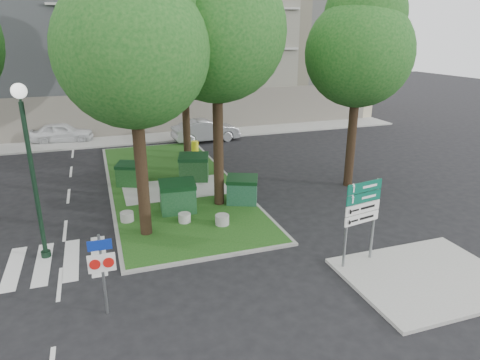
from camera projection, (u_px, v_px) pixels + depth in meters
name	position (u px, v px, depth m)	size (l,w,h in m)	color
ground	(200.00, 260.00, 14.69)	(120.00, 120.00, 0.00)	black
median_island	(172.00, 184.00, 21.97)	(6.00, 16.00, 0.12)	#194714
median_kerb	(172.00, 184.00, 21.98)	(6.30, 16.30, 0.10)	gray
sidewalk_corner	(427.00, 277.00, 13.54)	(5.00, 4.00, 0.12)	#999993
building_sidewalk	(139.00, 139.00, 31.21)	(42.00, 3.00, 0.12)	#999993
zebra_crossing	(85.00, 257.00, 14.88)	(5.00, 3.00, 0.01)	silver
apartment_building	(121.00, 25.00, 35.32)	(41.00, 12.00, 16.00)	#BAB18C
tree_median_near_left	(134.00, 35.00, 14.16)	(5.20, 5.20, 10.53)	black
tree_median_near_right	(218.00, 17.00, 16.80)	(5.60, 5.60, 11.46)	black
tree_median_mid	(131.00, 42.00, 20.23)	(4.80, 4.80, 9.99)	black
tree_median_far	(183.00, 15.00, 23.46)	(5.80, 5.80, 11.93)	black
tree_street_right	(361.00, 42.00, 19.73)	(5.00, 5.00, 10.06)	black
dumpster_a	(130.00, 174.00, 21.40)	(1.55, 1.36, 1.20)	#0F3A11
dumpster_b	(178.00, 197.00, 18.18)	(1.58, 1.16, 1.40)	#123E1C
dumpster_c	(194.00, 168.00, 22.13)	(1.76, 1.46, 1.41)	black
dumpster_d	(242.00, 190.00, 19.16)	(1.63, 1.42, 1.27)	#144329
bollard_left	(127.00, 217.00, 17.41)	(0.53, 0.53, 0.38)	gray
bollard_right	(222.00, 220.00, 17.10)	(0.56, 0.56, 0.40)	#969591
bollard_mid	(185.00, 218.00, 17.33)	(0.50, 0.50, 0.36)	#A5A6A1
litter_bin	(195.00, 147.00, 27.16)	(0.45, 0.45, 0.78)	yellow
street_lamp	(29.00, 153.00, 13.70)	(0.47, 0.47, 5.96)	black
traffic_sign_pole	(102.00, 264.00, 11.43)	(0.72, 0.08, 2.41)	slate
directional_sign	(362.00, 210.00, 13.75)	(1.41, 0.31, 2.85)	slate
car_white	(62.00, 132.00, 30.28)	(1.68, 4.18, 1.43)	white
car_silver	(206.00, 130.00, 30.57)	(1.67, 4.78, 1.58)	#94979C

